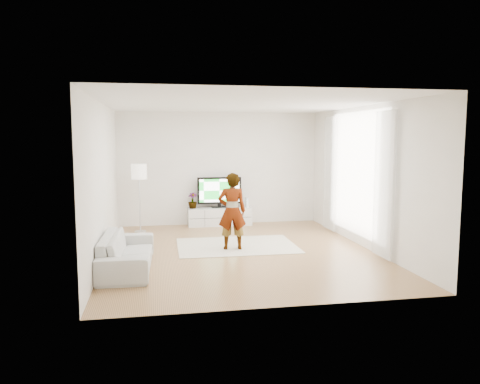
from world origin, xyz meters
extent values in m
plane|color=#AF844F|center=(0.00, 0.00, 0.00)|extent=(6.00, 6.00, 0.00)
plane|color=white|center=(0.00, 0.00, 2.80)|extent=(6.00, 6.00, 0.00)
cube|color=white|center=(-2.50, 0.00, 1.40)|extent=(0.02, 6.00, 2.80)
cube|color=white|center=(2.50, 0.00, 1.40)|extent=(0.02, 6.00, 2.80)
cube|color=white|center=(0.00, 3.00, 1.40)|extent=(5.00, 0.02, 2.80)
cube|color=white|center=(0.00, -3.00, 1.40)|extent=(5.00, 0.02, 2.80)
cube|color=white|center=(2.48, 0.30, 1.45)|extent=(0.01, 2.60, 2.50)
cube|color=white|center=(2.40, -1.00, 1.35)|extent=(0.04, 0.70, 2.60)
cube|color=white|center=(2.40, 1.60, 1.35)|extent=(0.04, 0.70, 2.60)
cube|color=silver|center=(-0.02, 2.77, 0.22)|extent=(1.57, 0.44, 0.44)
cube|color=black|center=(-0.02, 2.54, 0.22)|extent=(1.53, 0.00, 0.01)
cube|color=black|center=(-0.42, 2.54, 0.22)|extent=(0.01, 0.00, 0.39)
cube|color=black|center=(0.37, 2.54, 0.22)|extent=(0.01, 0.00, 0.39)
cube|color=black|center=(-0.02, 2.79, 0.45)|extent=(0.39, 0.21, 0.02)
cube|color=black|center=(-0.02, 2.79, 0.50)|extent=(0.08, 0.05, 0.08)
cube|color=black|center=(-0.02, 2.79, 0.87)|extent=(1.09, 0.06, 0.66)
cube|color=#18962A|center=(-0.02, 2.76, 0.87)|extent=(1.00, 0.01, 0.57)
cube|color=white|center=(0.67, 2.77, 0.56)|extent=(0.07, 0.18, 0.24)
cube|color=#4CB2FF|center=(0.67, 2.67, 0.59)|extent=(0.01, 0.00, 0.13)
imported|color=#3F7238|center=(-0.69, 2.77, 0.64)|extent=(0.24, 0.24, 0.39)
cube|color=beige|center=(0.01, 0.48, 0.01)|extent=(2.39, 1.73, 0.01)
imported|color=#334772|center=(-0.13, 0.21, 0.76)|extent=(0.57, 0.40, 1.49)
imported|color=silver|center=(-2.07, -0.84, 0.29)|extent=(0.86, 2.03, 0.59)
cylinder|color=silver|center=(-1.95, 2.28, 0.01)|extent=(0.27, 0.27, 0.02)
cylinder|color=silver|center=(-1.95, 2.28, 0.63)|extent=(0.03, 0.03, 1.21)
cylinder|color=white|center=(-1.95, 2.28, 1.40)|extent=(0.35, 0.35, 0.34)
camera|label=1|loc=(-1.57, -8.63, 2.18)|focal=35.00mm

